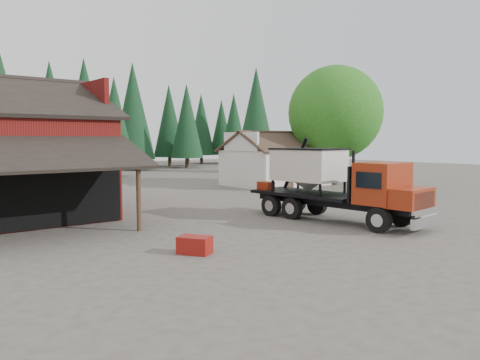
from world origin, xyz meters
TOP-DOWN VIEW (x-y plane):
  - ground at (0.00, 0.00)m, footprint 120.00×120.00m
  - farmhouse at (13.00, 13.00)m, footprint 8.60×6.42m
  - deciduous_tree at (17.01, 9.97)m, footprint 8.00×8.00m
  - conifer_backdrop at (0.00, 42.00)m, footprint 76.00×16.00m
  - near_pine_b at (6.00, 30.00)m, footprint 3.96×3.96m
  - near_pine_c at (22.00, 26.00)m, footprint 4.84×4.84m
  - feed_truck at (2.80, -1.64)m, footprint 3.24×9.14m
  - silver_car at (14.00, 3.00)m, footprint 6.39×4.73m
  - equip_box at (-6.00, -2.79)m, footprint 1.17×1.30m

SIDE VIEW (x-z plane):
  - ground at x=0.00m, z-range 0.00..0.00m
  - conifer_backdrop at x=0.00m, z-range -8.00..8.00m
  - equip_box at x=-6.00m, z-range 0.00..0.60m
  - silver_car at x=14.00m, z-range 0.00..1.61m
  - farmhouse at x=13.00m, z-range -0.66..3.99m
  - feed_truck at x=2.80m, z-range -0.13..3.91m
  - near_pine_b at x=6.00m, z-range 0.69..11.09m
  - deciduous_tree at x=17.01m, z-range 0.81..11.01m
  - near_pine_c at x=22.00m, z-range 0.69..13.09m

